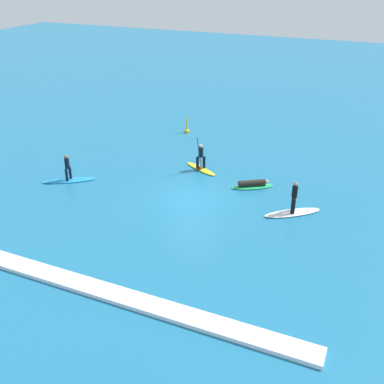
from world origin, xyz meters
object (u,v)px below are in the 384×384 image
surfer_on_yellow_board (201,163)px  surfer_on_white_board (293,208)px  surfer_on_green_board (253,185)px  marker_buoy (187,130)px  surfer_on_blue_board (69,176)px

surfer_on_yellow_board → surfer_on_white_board: size_ratio=0.90×
surfer_on_green_board → marker_buoy: marker_buoy is taller
surfer_on_green_board → surfer_on_yellow_board: bearing=130.8°
surfer_on_blue_board → surfer_on_white_board: bearing=-27.5°
surfer_on_blue_board → marker_buoy: (2.99, 10.68, -0.14)m
surfer_on_white_board → surfer_on_blue_board: (-13.23, -1.44, -0.02)m
surfer_on_yellow_board → surfer_on_green_board: bearing=10.6°
surfer_on_yellow_board → marker_buoy: 6.99m
surfer_on_blue_board → surfer_on_green_board: size_ratio=1.23×
marker_buoy → surfer_on_white_board: bearing=-42.0°
surfer_on_green_board → surfer_on_white_board: bearing=-69.7°
surfer_on_blue_board → marker_buoy: surfer_on_blue_board is taller
surfer_on_blue_board → marker_buoy: bearing=40.6°
surfer_on_yellow_board → surfer_on_green_board: 3.93m
surfer_on_blue_board → marker_buoy: 11.09m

